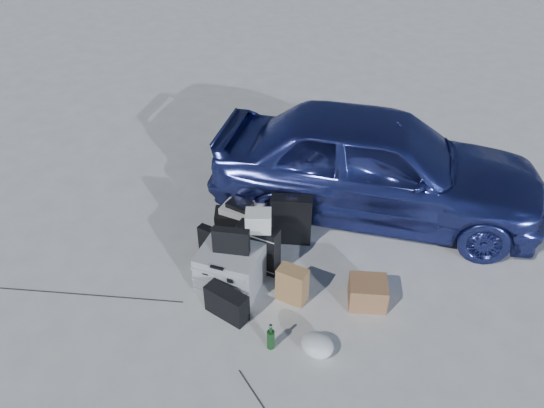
{
  "coord_description": "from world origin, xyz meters",
  "views": [
    {
      "loc": [
        1.73,
        -3.36,
        3.99
      ],
      "look_at": [
        -0.14,
        0.85,
        0.69
      ],
      "focal_mm": 35.0,
      "sensor_mm": 36.0,
      "label": 1
    }
  ],
  "objects_px": {
    "car": "(376,164)",
    "green_bottle": "(271,337)",
    "suitcase_left": "(291,220)",
    "pelican_case": "(230,268)",
    "suitcase_right": "(258,248)",
    "briefcase": "(217,244)",
    "duffel_bag": "(242,222)",
    "cardboard_box": "(368,293)"
  },
  "relations": [
    {
      "from": "car",
      "to": "green_bottle",
      "type": "xyz_separation_m",
      "value": [
        -0.27,
        -2.53,
        -0.53
      ]
    },
    {
      "from": "suitcase_left",
      "to": "pelican_case",
      "type": "bearing_deg",
      "value": -125.71
    },
    {
      "from": "suitcase_left",
      "to": "suitcase_right",
      "type": "xyz_separation_m",
      "value": [
        -0.15,
        -0.58,
        -0.03
      ]
    },
    {
      "from": "suitcase_right",
      "to": "green_bottle",
      "type": "distance_m",
      "value": 1.12
    },
    {
      "from": "briefcase",
      "to": "duffel_bag",
      "type": "distance_m",
      "value": 0.49
    },
    {
      "from": "duffel_bag",
      "to": "pelican_case",
      "type": "bearing_deg",
      "value": -95.79
    },
    {
      "from": "suitcase_left",
      "to": "duffel_bag",
      "type": "bearing_deg",
      "value": 171.77
    },
    {
      "from": "car",
      "to": "briefcase",
      "type": "relative_size",
      "value": 8.75
    },
    {
      "from": "suitcase_right",
      "to": "cardboard_box",
      "type": "distance_m",
      "value": 1.25
    },
    {
      "from": "briefcase",
      "to": "suitcase_right",
      "type": "distance_m",
      "value": 0.52
    },
    {
      "from": "pelican_case",
      "to": "briefcase",
      "type": "relative_size",
      "value": 1.38
    },
    {
      "from": "duffel_bag",
      "to": "green_bottle",
      "type": "distance_m",
      "value": 1.75
    },
    {
      "from": "suitcase_left",
      "to": "suitcase_right",
      "type": "distance_m",
      "value": 0.6
    },
    {
      "from": "suitcase_right",
      "to": "duffel_bag",
      "type": "relative_size",
      "value": 0.88
    },
    {
      "from": "suitcase_left",
      "to": "cardboard_box",
      "type": "height_order",
      "value": "suitcase_left"
    },
    {
      "from": "suitcase_right",
      "to": "duffel_bag",
      "type": "height_order",
      "value": "suitcase_right"
    },
    {
      "from": "pelican_case",
      "to": "suitcase_right",
      "type": "bearing_deg",
      "value": 62.7
    },
    {
      "from": "pelican_case",
      "to": "briefcase",
      "type": "bearing_deg",
      "value": 130.8
    },
    {
      "from": "briefcase",
      "to": "suitcase_right",
      "type": "relative_size",
      "value": 0.81
    },
    {
      "from": "pelican_case",
      "to": "green_bottle",
      "type": "xyz_separation_m",
      "value": [
        0.73,
        -0.59,
        -0.08
      ]
    },
    {
      "from": "car",
      "to": "cardboard_box",
      "type": "distance_m",
      "value": 1.74
    },
    {
      "from": "suitcase_right",
      "to": "car",
      "type": "bearing_deg",
      "value": 64.51
    },
    {
      "from": "suitcase_left",
      "to": "cardboard_box",
      "type": "xyz_separation_m",
      "value": [
        1.09,
        -0.61,
        -0.16
      ]
    },
    {
      "from": "pelican_case",
      "to": "briefcase",
      "type": "height_order",
      "value": "pelican_case"
    },
    {
      "from": "pelican_case",
      "to": "green_bottle",
      "type": "distance_m",
      "value": 0.94
    },
    {
      "from": "car",
      "to": "pelican_case",
      "type": "relative_size",
      "value": 6.33
    },
    {
      "from": "suitcase_right",
      "to": "green_bottle",
      "type": "xyz_separation_m",
      "value": [
        0.57,
        -0.96,
        -0.13
      ]
    },
    {
      "from": "cardboard_box",
      "to": "suitcase_right",
      "type": "bearing_deg",
      "value": 178.25
    },
    {
      "from": "green_bottle",
      "to": "briefcase",
      "type": "bearing_deg",
      "value": 138.9
    },
    {
      "from": "duffel_bag",
      "to": "suitcase_right",
      "type": "bearing_deg",
      "value": -72.02
    },
    {
      "from": "cardboard_box",
      "to": "green_bottle",
      "type": "bearing_deg",
      "value": -125.89
    },
    {
      "from": "car",
      "to": "duffel_bag",
      "type": "relative_size",
      "value": 6.25
    },
    {
      "from": "suitcase_left",
      "to": "green_bottle",
      "type": "relative_size",
      "value": 2.11
    },
    {
      "from": "briefcase",
      "to": "cardboard_box",
      "type": "distance_m",
      "value": 1.75
    },
    {
      "from": "green_bottle",
      "to": "cardboard_box",
      "type": "bearing_deg",
      "value": 54.11
    },
    {
      "from": "car",
      "to": "cardboard_box",
      "type": "relative_size",
      "value": 10.5
    },
    {
      "from": "briefcase",
      "to": "duffel_bag",
      "type": "height_order",
      "value": "briefcase"
    },
    {
      "from": "suitcase_left",
      "to": "cardboard_box",
      "type": "relative_size",
      "value": 1.62
    },
    {
      "from": "pelican_case",
      "to": "suitcase_left",
      "type": "bearing_deg",
      "value": 67.73
    },
    {
      "from": "suitcase_left",
      "to": "duffel_bag",
      "type": "relative_size",
      "value": 0.96
    },
    {
      "from": "briefcase",
      "to": "suitcase_left",
      "type": "distance_m",
      "value": 0.89
    },
    {
      "from": "suitcase_right",
      "to": "suitcase_left",
      "type": "bearing_deg",
      "value": 78.31
    }
  ]
}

